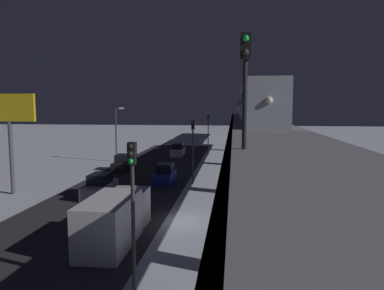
# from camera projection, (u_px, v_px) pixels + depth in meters

# --- Properties ---
(ground_plane) EXTENTS (240.00, 240.00, 0.00)m
(ground_plane) POSITION_uv_depth(u_px,v_px,m) (176.00, 221.00, 24.36)
(ground_plane) COLOR silver
(avenue_asphalt) EXTENTS (11.00, 92.86, 0.01)m
(avenue_asphalt) POSITION_uv_depth(u_px,v_px,m) (88.00, 218.00, 25.09)
(avenue_asphalt) COLOR #28282D
(avenue_asphalt) RESTS_ON ground_plane
(elevated_railway) EXTENTS (5.00, 92.86, 6.32)m
(elevated_railway) POSITION_uv_depth(u_px,v_px,m) (266.00, 143.00, 23.08)
(elevated_railway) COLOR slate
(elevated_railway) RESTS_ON ground_plane
(subway_train) EXTENTS (2.94, 74.07, 3.40)m
(subway_train) POSITION_uv_depth(u_px,v_px,m) (247.00, 104.00, 58.80)
(subway_train) COLOR #999EA8
(subway_train) RESTS_ON elevated_railway
(rail_signal) EXTENTS (0.36, 0.41, 4.00)m
(rail_signal) POSITION_uv_depth(u_px,v_px,m) (245.00, 71.00, 12.24)
(rail_signal) COLOR black
(rail_signal) RESTS_ON elevated_railway
(sedan_black) EXTENTS (1.80, 4.16, 1.97)m
(sedan_black) POSITION_uv_depth(u_px,v_px,m) (123.00, 164.00, 43.42)
(sedan_black) COLOR black
(sedan_black) RESTS_ON ground_plane
(sedan_silver) EXTENTS (1.80, 4.79, 1.97)m
(sedan_silver) POSITION_uv_depth(u_px,v_px,m) (100.00, 187.00, 31.14)
(sedan_silver) COLOR #B2B2B7
(sedan_silver) RESTS_ON ground_plane
(sedan_white) EXTENTS (1.80, 4.65, 1.97)m
(sedan_white) POSITION_uv_depth(u_px,v_px,m) (178.00, 151.00, 56.36)
(sedan_white) COLOR silver
(sedan_white) RESTS_ON ground_plane
(sedan_blue) EXTENTS (1.80, 4.16, 1.97)m
(sedan_blue) POSITION_uv_depth(u_px,v_px,m) (165.00, 175.00, 36.55)
(sedan_blue) COLOR navy
(sedan_blue) RESTS_ON ground_plane
(box_truck) EXTENTS (2.40, 7.40, 2.80)m
(box_truck) POSITION_uv_depth(u_px,v_px,m) (116.00, 218.00, 20.67)
(box_truck) COLOR #B2B2B7
(box_truck) RESTS_ON ground_plane
(traffic_light_near) EXTENTS (0.32, 0.44, 6.40)m
(traffic_light_near) POSITION_uv_depth(u_px,v_px,m) (133.00, 196.00, 14.46)
(traffic_light_near) COLOR #2D2D2D
(traffic_light_near) RESTS_ON ground_plane
(traffic_light_mid) EXTENTS (0.32, 0.44, 6.40)m
(traffic_light_mid) POSITION_uv_depth(u_px,v_px,m) (193.00, 142.00, 35.71)
(traffic_light_mid) COLOR #2D2D2D
(traffic_light_mid) RESTS_ON ground_plane
(traffic_light_far) EXTENTS (0.32, 0.44, 6.40)m
(traffic_light_far) POSITION_uv_depth(u_px,v_px,m) (208.00, 129.00, 56.96)
(traffic_light_far) COLOR #2D2D2D
(traffic_light_far) RESTS_ON ground_plane
(commercial_billboard) EXTENTS (4.80, 0.36, 8.90)m
(commercial_billboard) POSITION_uv_depth(u_px,v_px,m) (9.00, 118.00, 31.17)
(commercial_billboard) COLOR #4C4C51
(commercial_billboard) RESTS_ON ground_plane
(street_lamp_far) EXTENTS (1.35, 0.44, 7.65)m
(street_lamp_far) POSITION_uv_depth(u_px,v_px,m) (117.00, 128.00, 49.95)
(street_lamp_far) COLOR #38383D
(street_lamp_far) RESTS_ON ground_plane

